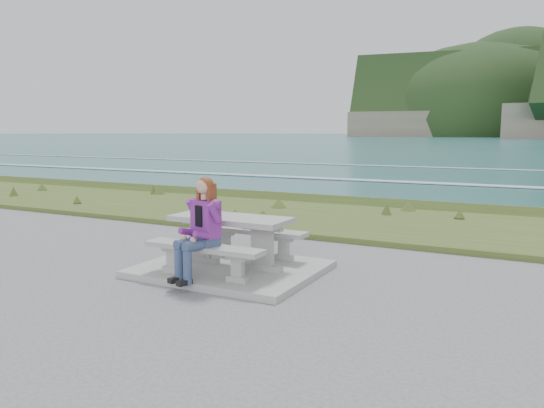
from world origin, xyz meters
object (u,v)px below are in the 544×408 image
object	(u,v)px
seated_woman	(197,242)
bench_landward	(204,252)
picnic_table	(231,227)
bench_seaward	(254,235)

from	to	relation	value
seated_woman	bench_landward	bearing A→B (deg)	100.78
picnic_table	bench_landward	bearing A→B (deg)	-90.00
bench_seaward	picnic_table	bearing A→B (deg)	-90.00
picnic_table	bench_seaward	distance (m)	0.74
picnic_table	bench_landward	xyz separation A→B (m)	(0.00, -0.70, -0.23)
bench_seaward	seated_woman	world-z (taller)	seated_woman
bench_landward	bench_seaward	bearing A→B (deg)	90.00
seated_woman	picnic_table	bearing A→B (deg)	105.59
picnic_table	seated_woman	distance (m)	0.83
bench_landward	seated_woman	size ratio (longest dim) A/B	1.29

